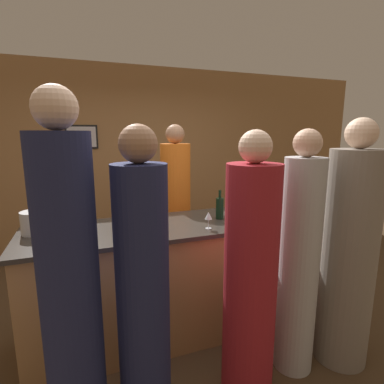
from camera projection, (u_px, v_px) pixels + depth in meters
The scene contains 15 objects.
ground_plane at pixel (191, 324), 2.86m from camera, with size 14.00×14.00×0.00m, color #4C3823.
back_wall at pixel (141, 159), 4.70m from camera, with size 8.00×0.08×2.80m.
bar_counter at pixel (191, 275), 2.76m from camera, with size 2.82×0.77×1.02m.
bartender at pixel (176, 213), 3.50m from camera, with size 0.34×0.34×1.90m.
guest_0 at pixel (71, 296), 1.56m from camera, with size 0.31×0.31×2.02m.
guest_1 at pixel (143, 296), 1.73m from camera, with size 0.31×0.31×1.84m.
guest_2 at pixel (349, 255), 2.29m from camera, with size 0.39×0.39×1.91m.
guest_3 at pixel (250, 278), 2.00m from camera, with size 0.36×0.36×1.82m.
guest_4 at pixel (299, 262), 2.20m from camera, with size 0.29×0.29×1.83m.
wine_bottle_0 at pixel (220, 208), 2.75m from camera, with size 0.07×0.07×0.27m.
wine_bottle_1 at pixel (149, 219), 2.33m from camera, with size 0.07×0.07×0.31m.
ice_bucket at pixel (35, 222), 2.34m from camera, with size 0.20×0.20×0.18m.
wine_glass_0 at pixel (65, 223), 2.18m from camera, with size 0.07×0.07×0.18m.
wine_glass_1 at pixel (280, 203), 2.78m from camera, with size 0.07×0.07×0.18m.
wine_glass_2 at pixel (208, 216), 2.45m from camera, with size 0.06×0.06×0.14m.
Camera 1 is at (-0.87, -2.41, 1.79)m, focal length 28.00 mm.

